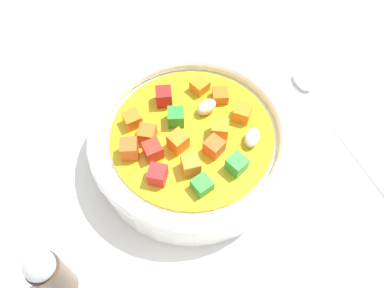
% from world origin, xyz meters
% --- Properties ---
extents(ground_plane, '(1.40, 1.40, 0.02)m').
position_xyz_m(ground_plane, '(0.00, 0.00, -0.01)').
color(ground_plane, silver).
extents(soup_bowl_main, '(0.21, 0.21, 0.06)m').
position_xyz_m(soup_bowl_main, '(-0.00, -0.00, 0.03)').
color(soup_bowl_main, white).
rests_on(soup_bowl_main, ground_plane).
extents(spoon, '(0.10, 0.21, 0.01)m').
position_xyz_m(spoon, '(0.13, -0.10, 0.00)').
color(spoon, silver).
rests_on(spoon, ground_plane).
extents(pepper_shaker, '(0.03, 0.03, 0.08)m').
position_xyz_m(pepper_shaker, '(-0.18, -0.01, 0.04)').
color(pepper_shaker, '#4C3828').
rests_on(pepper_shaker, ground_plane).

